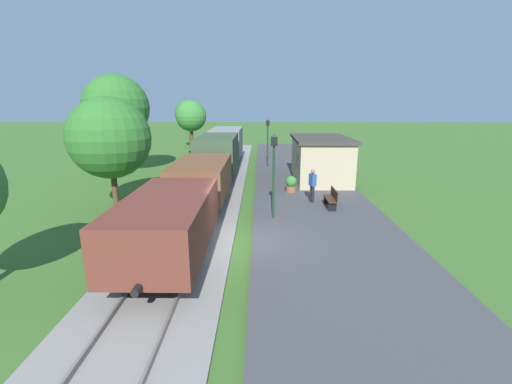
{
  "coord_description": "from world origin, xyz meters",
  "views": [
    {
      "loc": [
        0.5,
        -11.84,
        5.24
      ],
      "look_at": [
        0.32,
        2.8,
        1.38
      ],
      "focal_mm": 24.21,
      "sensor_mm": 36.0,
      "label": 1
    }
  ],
  "objects_px": {
    "lamp_post_far": "(268,134)",
    "tree_field_left": "(191,116)",
    "freight_train": "(213,163)",
    "tree_field_distant": "(189,114)",
    "bench_down_platform": "(303,160)",
    "bench_near_hut": "(332,198)",
    "tree_trackside_far": "(116,108)",
    "lamp_post_near": "(274,161)",
    "station_hut": "(320,159)",
    "potted_planter": "(291,184)",
    "tree_trackside_mid": "(109,138)",
    "person_waiting": "(312,184)"
  },
  "relations": [
    {
      "from": "bench_down_platform",
      "to": "person_waiting",
      "type": "relative_size",
      "value": 0.88
    },
    {
      "from": "freight_train",
      "to": "person_waiting",
      "type": "distance_m",
      "value": 6.8
    },
    {
      "from": "freight_train",
      "to": "bench_down_platform",
      "type": "relative_size",
      "value": 17.33
    },
    {
      "from": "freight_train",
      "to": "station_hut",
      "type": "relative_size",
      "value": 4.48
    },
    {
      "from": "potted_planter",
      "to": "lamp_post_near",
      "type": "xyz_separation_m",
      "value": [
        -1.18,
        -4.56,
        2.08
      ]
    },
    {
      "from": "bench_down_platform",
      "to": "tree_field_distant",
      "type": "xyz_separation_m",
      "value": [
        -11.52,
        12.72,
        3.08
      ]
    },
    {
      "from": "tree_trackside_mid",
      "to": "tree_field_distant",
      "type": "xyz_separation_m",
      "value": [
        -0.88,
        23.54,
        0.26
      ]
    },
    {
      "from": "freight_train",
      "to": "tree_trackside_mid",
      "type": "height_order",
      "value": "tree_trackside_mid"
    },
    {
      "from": "bench_near_hut",
      "to": "bench_down_platform",
      "type": "height_order",
      "value": "same"
    },
    {
      "from": "person_waiting",
      "to": "tree_trackside_far",
      "type": "xyz_separation_m",
      "value": [
        -12.81,
        7.9,
        3.61
      ]
    },
    {
      "from": "lamp_post_near",
      "to": "bench_near_hut",
      "type": "bearing_deg",
      "value": 28.93
    },
    {
      "from": "freight_train",
      "to": "station_hut",
      "type": "bearing_deg",
      "value": 10.17
    },
    {
      "from": "freight_train",
      "to": "tree_field_distant",
      "type": "relative_size",
      "value": 4.79
    },
    {
      "from": "potted_planter",
      "to": "tree_trackside_mid",
      "type": "distance_m",
      "value": 9.72
    },
    {
      "from": "station_hut",
      "to": "lamp_post_near",
      "type": "height_order",
      "value": "lamp_post_near"
    },
    {
      "from": "lamp_post_near",
      "to": "lamp_post_far",
      "type": "bearing_deg",
      "value": 90.0
    },
    {
      "from": "bench_near_hut",
      "to": "potted_planter",
      "type": "relative_size",
      "value": 1.64
    },
    {
      "from": "tree_trackside_mid",
      "to": "tree_field_left",
      "type": "bearing_deg",
      "value": 87.29
    },
    {
      "from": "freight_train",
      "to": "bench_near_hut",
      "type": "height_order",
      "value": "freight_train"
    },
    {
      "from": "freight_train",
      "to": "person_waiting",
      "type": "bearing_deg",
      "value": -35.13
    },
    {
      "from": "bench_down_platform",
      "to": "lamp_post_near",
      "type": "height_order",
      "value": "lamp_post_near"
    },
    {
      "from": "bench_near_hut",
      "to": "tree_field_distant",
      "type": "relative_size",
      "value": 0.28
    },
    {
      "from": "tree_field_left",
      "to": "person_waiting",
      "type": "bearing_deg",
      "value": -59.84
    },
    {
      "from": "station_hut",
      "to": "lamp_post_near",
      "type": "bearing_deg",
      "value": -113.47
    },
    {
      "from": "freight_train",
      "to": "tree_field_distant",
      "type": "xyz_separation_m",
      "value": [
        -5.16,
        19.1,
        2.25
      ]
    },
    {
      "from": "bench_near_hut",
      "to": "potted_planter",
      "type": "distance_m",
      "value": 3.42
    },
    {
      "from": "lamp_post_far",
      "to": "tree_field_left",
      "type": "distance_m",
      "value": 9.07
    },
    {
      "from": "tree_trackside_far",
      "to": "bench_near_hut",
      "type": "bearing_deg",
      "value": -32.95
    },
    {
      "from": "person_waiting",
      "to": "bench_down_platform",
      "type": "bearing_deg",
      "value": -116.62
    },
    {
      "from": "lamp_post_far",
      "to": "tree_trackside_far",
      "type": "xyz_separation_m",
      "value": [
        -10.74,
        -2.03,
        1.99
      ]
    },
    {
      "from": "lamp_post_near",
      "to": "potted_planter",
      "type": "bearing_deg",
      "value": 75.53
    },
    {
      "from": "tree_trackside_far",
      "to": "lamp_post_far",
      "type": "bearing_deg",
      "value": 10.69
    },
    {
      "from": "bench_near_hut",
      "to": "bench_down_platform",
      "type": "xyz_separation_m",
      "value": [
        0.0,
        11.21,
        0.0
      ]
    },
    {
      "from": "bench_near_hut",
      "to": "tree_field_distant",
      "type": "bearing_deg",
      "value": 115.71
    },
    {
      "from": "person_waiting",
      "to": "potted_planter",
      "type": "relative_size",
      "value": 1.87
    },
    {
      "from": "bench_near_hut",
      "to": "tree_field_distant",
      "type": "xyz_separation_m",
      "value": [
        -11.52,
        23.93,
        3.08
      ]
    },
    {
      "from": "tree_trackside_far",
      "to": "tree_trackside_mid",
      "type": "bearing_deg",
      "value": -70.57
    },
    {
      "from": "bench_near_hut",
      "to": "lamp_post_far",
      "type": "bearing_deg",
      "value": 104.85
    },
    {
      "from": "station_hut",
      "to": "tree_field_left",
      "type": "relative_size",
      "value": 1.09
    },
    {
      "from": "bench_near_hut",
      "to": "lamp_post_near",
      "type": "bearing_deg",
      "value": -151.07
    },
    {
      "from": "bench_down_platform",
      "to": "potted_planter",
      "type": "height_order",
      "value": "potted_planter"
    },
    {
      "from": "station_hut",
      "to": "tree_field_distant",
      "type": "height_order",
      "value": "tree_field_distant"
    },
    {
      "from": "tree_field_left",
      "to": "tree_trackside_far",
      "type": "bearing_deg",
      "value": -115.93
    },
    {
      "from": "lamp_post_near",
      "to": "tree_field_left",
      "type": "xyz_separation_m",
      "value": [
        -7.0,
        18.12,
        1.1
      ]
    },
    {
      "from": "bench_down_platform",
      "to": "tree_trackside_mid",
      "type": "height_order",
      "value": "tree_trackside_mid"
    },
    {
      "from": "tree_field_left",
      "to": "potted_planter",
      "type": "bearing_deg",
      "value": -58.9
    },
    {
      "from": "freight_train",
      "to": "tree_trackside_far",
      "type": "bearing_deg",
      "value": 151.15
    },
    {
      "from": "freight_train",
      "to": "tree_field_left",
      "type": "distance_m",
      "value": 12.44
    },
    {
      "from": "tree_field_left",
      "to": "tree_field_distant",
      "type": "xyz_separation_m",
      "value": [
        -1.64,
        7.4,
        -0.1
      ]
    },
    {
      "from": "bench_near_hut",
      "to": "tree_trackside_far",
      "type": "height_order",
      "value": "tree_trackside_far"
    }
  ]
}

